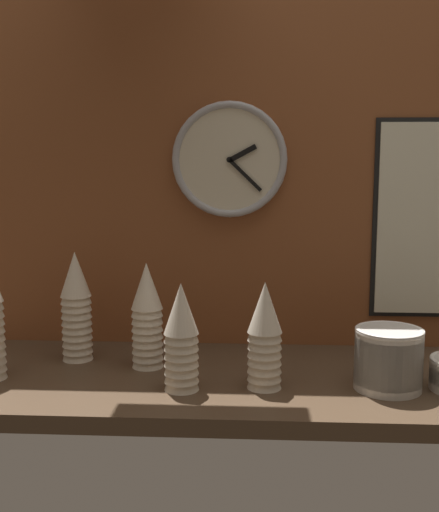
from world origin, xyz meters
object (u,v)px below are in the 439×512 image
(cup_stack_center, at_px, (181,337))
(bowl_stack_right, at_px, (388,358))
(cup_stack_center_right, at_px, (265,335))
(cup_stack_center_left, at_px, (147,315))
(wall_clock, at_px, (230,160))
(cup_stack_left, at_px, (76,306))

(cup_stack_center, distance_m, bowl_stack_right, 0.47)
(cup_stack_center_right, xyz_separation_m, bowl_stack_right, (0.28, 0.01, -0.05))
(cup_stack_center_left, bearing_deg, wall_clock, 45.31)
(cup_stack_center_right, bearing_deg, cup_stack_center_left, 155.42)
(cup_stack_center_left, xyz_separation_m, cup_stack_center, (0.10, -0.15, -0.01))
(wall_clock, bearing_deg, cup_stack_center_left, -134.69)
(cup_stack_left, bearing_deg, bowl_stack_right, -12.69)
(cup_stack_center_left, bearing_deg, cup_stack_left, 165.95)
(cup_stack_center, height_order, wall_clock, wall_clock)
(bowl_stack_right, distance_m, wall_clock, 0.66)
(cup_stack_center_left, distance_m, cup_stack_center, 0.19)
(bowl_stack_right, bearing_deg, cup_stack_center_left, 167.77)
(cup_stack_center_right, bearing_deg, cup_stack_center, -173.15)
(cup_stack_center, xyz_separation_m, cup_stack_center_right, (0.19, 0.02, 0.00))
(cup_stack_left, height_order, wall_clock, wall_clock)
(cup_stack_left, bearing_deg, cup_stack_center, -34.53)
(cup_stack_center_left, distance_m, cup_stack_left, 0.20)
(cup_stack_center, relative_size, bowl_stack_right, 1.61)
(cup_stack_center, bearing_deg, bowl_stack_right, 3.87)
(wall_clock, bearing_deg, cup_stack_center_right, -74.14)
(cup_stack_center_right, bearing_deg, bowl_stack_right, 1.87)
(cup_stack_center_left, relative_size, cup_stack_center_right, 1.08)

